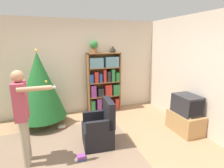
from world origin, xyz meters
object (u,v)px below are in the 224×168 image
(armchair, at_px, (100,130))
(standing_person, at_px, (23,111))
(bookshelf, at_px, (104,82))
(television, at_px, (187,104))
(christmas_tree, at_px, (40,86))
(potted_plant, at_px, (94,46))
(table_lamp, at_px, (113,49))

(armchair, bearing_deg, standing_person, -80.49)
(bookshelf, xyz_separation_m, television, (1.35, -1.83, -0.21))
(standing_person, bearing_deg, armchair, 95.76)
(bookshelf, xyz_separation_m, armchair, (-0.62, -1.68, -0.54))
(christmas_tree, bearing_deg, standing_person, -97.99)
(standing_person, height_order, potted_plant, potted_plant)
(television, relative_size, potted_plant, 1.74)
(christmas_tree, distance_m, standing_person, 1.42)
(potted_plant, bearing_deg, christmas_tree, -164.34)
(bookshelf, bearing_deg, christmas_tree, -167.07)
(television, distance_m, armchair, 2.00)
(bookshelf, bearing_deg, standing_person, -136.67)
(television, bearing_deg, standing_person, 179.51)
(table_lamp, bearing_deg, armchair, -117.42)
(television, bearing_deg, potted_plant, 131.53)
(christmas_tree, height_order, standing_person, christmas_tree)
(television, distance_m, standing_person, 3.27)
(christmas_tree, relative_size, standing_person, 1.16)
(television, bearing_deg, table_lamp, 120.78)
(television, xyz_separation_m, standing_person, (-3.25, 0.03, 0.29))
(bookshelf, height_order, potted_plant, potted_plant)
(bookshelf, bearing_deg, television, -53.57)
(standing_person, relative_size, table_lamp, 7.97)
(armchair, xyz_separation_m, table_lamp, (0.88, 1.69, 1.48))
(potted_plant, bearing_deg, television, -48.47)
(christmas_tree, height_order, table_lamp, table_lamp)
(bookshelf, distance_m, christmas_tree, 1.76)
(bookshelf, relative_size, potted_plant, 5.17)
(standing_person, distance_m, table_lamp, 2.94)
(television, bearing_deg, bookshelf, 126.43)
(bookshelf, relative_size, table_lamp, 8.50)
(standing_person, bearing_deg, bookshelf, 133.78)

